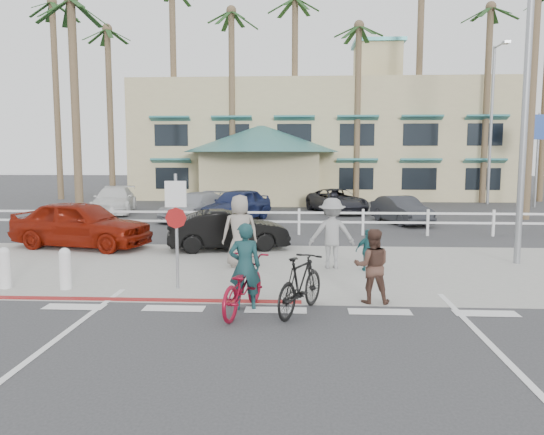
# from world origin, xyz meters

# --- Properties ---
(ground) EXTENTS (140.00, 140.00, 0.00)m
(ground) POSITION_xyz_m (0.00, 0.00, 0.00)
(ground) COLOR #333335
(bike_path) EXTENTS (12.00, 16.00, 0.01)m
(bike_path) POSITION_xyz_m (0.00, -2.00, 0.00)
(bike_path) COLOR #333335
(bike_path) RESTS_ON ground
(sidewalk_plaza) EXTENTS (22.00, 7.00, 0.01)m
(sidewalk_plaza) POSITION_xyz_m (0.00, 4.50, 0.01)
(sidewalk_plaza) COLOR gray
(sidewalk_plaza) RESTS_ON ground
(cross_street) EXTENTS (40.00, 5.00, 0.01)m
(cross_street) POSITION_xyz_m (0.00, 8.50, 0.00)
(cross_street) COLOR #333335
(cross_street) RESTS_ON ground
(parking_lot) EXTENTS (50.00, 16.00, 0.01)m
(parking_lot) POSITION_xyz_m (0.00, 18.00, 0.00)
(parking_lot) COLOR #333335
(parking_lot) RESTS_ON ground
(curb_red) EXTENTS (7.00, 0.25, 0.02)m
(curb_red) POSITION_xyz_m (-3.00, 1.20, 0.01)
(curb_red) COLOR maroon
(curb_red) RESTS_ON ground
(rail_fence) EXTENTS (29.40, 0.16, 1.00)m
(rail_fence) POSITION_xyz_m (0.50, 10.50, 0.50)
(rail_fence) COLOR silver
(rail_fence) RESTS_ON ground
(building) EXTENTS (28.00, 16.00, 11.30)m
(building) POSITION_xyz_m (2.00, 31.00, 5.65)
(building) COLOR #C5B786
(building) RESTS_ON ground
(sign_post) EXTENTS (0.50, 0.10, 2.90)m
(sign_post) POSITION_xyz_m (-2.30, 2.20, 1.45)
(sign_post) COLOR gray
(sign_post) RESTS_ON ground
(bollard_0) EXTENTS (0.26, 0.26, 0.95)m
(bollard_0) POSITION_xyz_m (-4.80, 2.00, 0.47)
(bollard_0) COLOR silver
(bollard_0) RESTS_ON ground
(bollard_1) EXTENTS (0.26, 0.26, 0.95)m
(bollard_1) POSITION_xyz_m (-6.20, 2.00, 0.47)
(bollard_1) COLOR silver
(bollard_1) RESTS_ON ground
(streetlight_0) EXTENTS (0.60, 2.00, 9.00)m
(streetlight_0) POSITION_xyz_m (6.50, 5.50, 4.50)
(streetlight_0) COLOR gray
(streetlight_0) RESTS_ON ground
(streetlight_1) EXTENTS (0.60, 2.00, 9.50)m
(streetlight_1) POSITION_xyz_m (12.00, 24.00, 4.75)
(streetlight_1) COLOR gray
(streetlight_1) RESTS_ON ground
(info_sign) EXTENTS (1.20, 0.16, 5.60)m
(info_sign) POSITION_xyz_m (14.00, 22.00, 2.80)
(info_sign) COLOR navy
(info_sign) RESTS_ON ground
(palm_0) EXTENTS (4.00, 4.00, 15.00)m
(palm_0) POSITION_xyz_m (-16.00, 26.00, 7.50)
(palm_0) COLOR #153313
(palm_0) RESTS_ON ground
(palm_1) EXTENTS (4.00, 4.00, 13.00)m
(palm_1) POSITION_xyz_m (-12.00, 25.00, 6.50)
(palm_1) COLOR #153313
(palm_1) RESTS_ON ground
(palm_2) EXTENTS (4.00, 4.00, 16.00)m
(palm_2) POSITION_xyz_m (-8.00, 26.00, 8.00)
(palm_2) COLOR #153313
(palm_2) RESTS_ON ground
(palm_3) EXTENTS (4.00, 4.00, 14.00)m
(palm_3) POSITION_xyz_m (-4.00, 25.00, 7.00)
(palm_3) COLOR #153313
(palm_3) RESTS_ON ground
(palm_4) EXTENTS (4.00, 4.00, 15.00)m
(palm_4) POSITION_xyz_m (0.00, 26.00, 7.50)
(palm_4) COLOR #153313
(palm_4) RESTS_ON ground
(palm_5) EXTENTS (4.00, 4.00, 13.00)m
(palm_5) POSITION_xyz_m (4.00, 25.00, 6.50)
(palm_5) COLOR #153313
(palm_5) RESTS_ON ground
(palm_6) EXTENTS (4.00, 4.00, 17.00)m
(palm_6) POSITION_xyz_m (8.00, 26.00, 8.50)
(palm_6) COLOR #153313
(palm_6) RESTS_ON ground
(palm_7) EXTENTS (4.00, 4.00, 14.00)m
(palm_7) POSITION_xyz_m (12.00, 25.00, 7.00)
(palm_7) COLOR #153313
(palm_7) RESTS_ON ground
(palm_10) EXTENTS (4.00, 4.00, 12.00)m
(palm_10) POSITION_xyz_m (-10.00, 15.00, 6.00)
(palm_10) COLOR #153313
(palm_10) RESTS_ON ground
(palm_11) EXTENTS (4.00, 4.00, 14.00)m
(palm_11) POSITION_xyz_m (11.00, 16.00, 7.00)
(palm_11) COLOR #153313
(palm_11) RESTS_ON ground
(bike_red) EXTENTS (1.16, 2.14, 1.07)m
(bike_red) POSITION_xyz_m (-0.63, 0.46, 0.53)
(bike_red) COLOR maroon
(bike_red) RESTS_ON ground
(rider_red) EXTENTS (0.68, 0.49, 1.71)m
(rider_red) POSITION_xyz_m (-0.61, 0.69, 0.86)
(rider_red) COLOR #143538
(rider_red) RESTS_ON ground
(bike_black) EXTENTS (1.28, 1.94, 1.14)m
(bike_black) POSITION_xyz_m (0.48, 0.48, 0.57)
(bike_black) COLOR black
(bike_black) RESTS_ON ground
(rider_black) EXTENTS (0.77, 0.61, 1.53)m
(rider_black) POSITION_xyz_m (1.93, 1.28, 0.77)
(rider_black) COLOR #4C3127
(rider_black) RESTS_ON ground
(pedestrian_a) EXTENTS (1.23, 0.73, 1.88)m
(pedestrian_a) POSITION_xyz_m (1.30, 4.59, 0.94)
(pedestrian_a) COLOR gray
(pedestrian_a) RESTS_ON ground
(pedestrian_child) EXTENTS (0.66, 0.31, 1.10)m
(pedestrian_child) POSITION_xyz_m (2.22, 4.27, 0.55)
(pedestrian_child) COLOR #1C5255
(pedestrian_child) RESTS_ON ground
(pedestrian_b) EXTENTS (1.09, 0.85, 1.96)m
(pedestrian_b) POSITION_xyz_m (-1.16, 4.63, 0.98)
(pedestrian_b) COLOR gray
(pedestrian_b) RESTS_ON ground
(car_white_sedan) EXTENTS (4.02, 2.18, 1.26)m
(car_white_sedan) POSITION_xyz_m (-1.84, 7.21, 0.63)
(car_white_sedan) COLOR black
(car_white_sedan) RESTS_ON ground
(car_red_compact) EXTENTS (4.89, 2.83, 1.56)m
(car_red_compact) POSITION_xyz_m (-6.67, 7.32, 0.78)
(car_red_compact) COLOR maroon
(car_red_compact) RESTS_ON ground
(lot_car_1) EXTENTS (3.26, 4.73, 1.27)m
(lot_car_1) POSITION_xyz_m (-4.46, 14.86, 0.64)
(lot_car_1) COLOR #92959C
(lot_car_1) RESTS_ON ground
(lot_car_2) EXTENTS (3.26, 4.69, 1.48)m
(lot_car_2) POSITION_xyz_m (-2.47, 14.66, 0.74)
(lot_car_2) COLOR #162048
(lot_car_2) RESTS_ON ground
(lot_car_3) EXTENTS (2.37, 3.86, 1.20)m
(lot_car_3) POSITION_xyz_m (4.89, 14.11, 0.60)
(lot_car_3) COLOR #27292D
(lot_car_3) RESTS_ON ground
(lot_car_4) EXTENTS (2.77, 4.95, 1.36)m
(lot_car_4) POSITION_xyz_m (-9.23, 17.52, 0.68)
(lot_car_4) COLOR silver
(lot_car_4) RESTS_ON ground
(lot_car_5) EXTENTS (3.44, 4.91, 1.24)m
(lot_car_5) POSITION_xyz_m (2.34, 18.47, 0.62)
(lot_car_5) COLOR black
(lot_car_5) RESTS_ON ground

